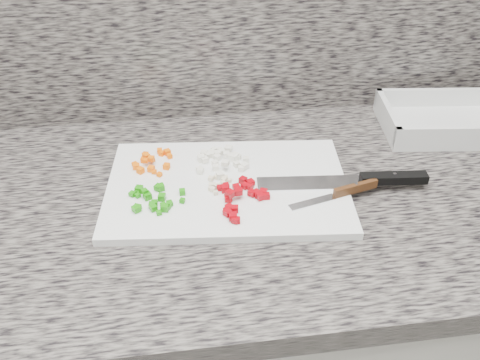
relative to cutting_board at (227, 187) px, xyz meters
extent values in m
cube|color=beige|center=(-0.06, -0.01, -0.48)|extent=(3.92, 0.62, 0.86)
cube|color=#666059|center=(-0.06, -0.01, -0.03)|extent=(3.96, 0.64, 0.04)
cube|color=white|center=(0.00, 0.00, 0.00)|extent=(0.45, 0.33, 0.01)
cube|color=#FA6505|center=(-0.13, 0.09, 0.01)|extent=(0.01, 0.01, 0.01)
cube|color=#FA6505|center=(-0.14, 0.09, 0.02)|extent=(0.01, 0.01, 0.01)
cube|color=#FA6505|center=(-0.13, 0.08, 0.02)|extent=(0.01, 0.01, 0.01)
cube|color=#FA6505|center=(-0.16, 0.08, 0.01)|extent=(0.01, 0.01, 0.01)
cube|color=#FA6505|center=(-0.12, 0.12, 0.01)|extent=(0.01, 0.01, 0.01)
cube|color=#FA6505|center=(-0.13, 0.06, 0.01)|extent=(0.01, 0.01, 0.01)
cube|color=#FA6505|center=(-0.11, 0.06, 0.01)|extent=(0.01, 0.01, 0.01)
cube|color=#FA6505|center=(-0.12, 0.04, 0.01)|extent=(0.01, 0.01, 0.01)
cube|color=#FA6505|center=(-0.15, 0.09, 0.01)|extent=(0.01, 0.01, 0.01)
cube|color=#FA6505|center=(-0.13, 0.05, 0.01)|extent=(0.01, 0.01, 0.01)
cube|color=#FA6505|center=(-0.14, 0.08, 0.02)|extent=(0.01, 0.01, 0.01)
cube|color=#FA6505|center=(-0.11, 0.11, 0.01)|extent=(0.01, 0.01, 0.01)
cube|color=#FA6505|center=(-0.10, 0.10, 0.01)|extent=(0.01, 0.01, 0.01)
cube|color=#FA6505|center=(-0.14, 0.11, 0.01)|extent=(0.01, 0.01, 0.01)
cube|color=#FA6505|center=(-0.10, 0.11, 0.01)|extent=(0.01, 0.01, 0.01)
cube|color=#FA6505|center=(-0.16, 0.07, 0.01)|extent=(0.01, 0.01, 0.01)
cube|color=#FA6505|center=(-0.15, 0.11, 0.01)|extent=(0.01, 0.01, 0.01)
cube|color=#FA6505|center=(-0.15, 0.05, 0.01)|extent=(0.02, 0.02, 0.01)
cube|color=#FA6505|center=(-0.15, 0.09, 0.01)|extent=(0.01, 0.01, 0.01)
cube|color=white|center=(0.04, 0.04, 0.01)|extent=(0.02, 0.02, 0.01)
cube|color=white|center=(-0.03, 0.07, 0.01)|extent=(0.02, 0.02, 0.01)
cube|color=white|center=(0.01, 0.09, 0.01)|extent=(0.01, 0.01, 0.01)
cube|color=white|center=(0.02, 0.08, 0.01)|extent=(0.02, 0.02, 0.01)
cube|color=white|center=(0.02, 0.07, 0.01)|extent=(0.02, 0.02, 0.01)
cube|color=white|center=(0.00, 0.04, 0.02)|extent=(0.02, 0.02, 0.01)
cube|color=white|center=(0.03, 0.04, 0.01)|extent=(0.01, 0.01, 0.01)
cube|color=white|center=(-0.05, 0.04, 0.01)|extent=(0.01, 0.01, 0.01)
cube|color=white|center=(-0.01, 0.11, 0.01)|extent=(0.01, 0.01, 0.01)
cube|color=white|center=(-0.03, 0.09, 0.01)|extent=(0.02, 0.02, 0.01)
cube|color=white|center=(-0.04, 0.08, 0.01)|extent=(0.01, 0.01, 0.01)
cube|color=white|center=(0.02, 0.08, 0.01)|extent=(0.02, 0.02, 0.01)
cube|color=white|center=(0.02, 0.05, 0.01)|extent=(0.01, 0.01, 0.01)
cube|color=white|center=(-0.05, 0.04, 0.01)|extent=(0.01, 0.01, 0.01)
cube|color=white|center=(-0.02, 0.10, 0.01)|extent=(0.01, 0.01, 0.01)
cube|color=white|center=(-0.01, 0.09, 0.01)|extent=(0.01, 0.01, 0.01)
cube|color=white|center=(0.01, 0.10, 0.01)|extent=(0.02, 0.02, 0.01)
cube|color=white|center=(0.04, 0.06, 0.01)|extent=(0.01, 0.01, 0.01)
cube|color=white|center=(-0.02, 0.09, 0.01)|extent=(0.01, 0.01, 0.01)
cube|color=white|center=(-0.02, 0.05, 0.01)|extent=(0.01, 0.01, 0.01)
cube|color=white|center=(0.00, 0.11, 0.01)|extent=(0.01, 0.01, 0.01)
cube|color=white|center=(0.03, 0.08, 0.01)|extent=(0.01, 0.01, 0.01)
cube|color=white|center=(-0.03, 0.09, 0.01)|extent=(0.02, 0.02, 0.01)
cube|color=white|center=(0.00, 0.10, 0.01)|extent=(0.01, 0.01, 0.01)
cube|color=white|center=(-0.01, 0.08, 0.01)|extent=(0.02, 0.02, 0.01)
cube|color=white|center=(-0.02, 0.06, 0.01)|extent=(0.01, 0.01, 0.01)
cube|color=white|center=(-0.01, 0.02, 0.01)|extent=(0.01, 0.01, 0.01)
cube|color=#1D870C|center=(-0.14, -0.02, 0.02)|extent=(0.01, 0.01, 0.01)
cube|color=#1D870C|center=(-0.12, -0.07, 0.01)|extent=(0.01, 0.01, 0.01)
cube|color=#1D870C|center=(-0.13, -0.05, 0.01)|extent=(0.01, 0.01, 0.01)
cube|color=#1D870C|center=(-0.10, -0.05, 0.01)|extent=(0.01, 0.01, 0.01)
cube|color=#1D870C|center=(-0.14, -0.02, 0.01)|extent=(0.02, 0.02, 0.01)
cube|color=#1D870C|center=(-0.11, -0.06, 0.01)|extent=(0.01, 0.01, 0.01)
cube|color=#1D870C|center=(-0.13, -0.06, 0.01)|extent=(0.01, 0.01, 0.01)
cube|color=#1D870C|center=(-0.17, -0.01, 0.01)|extent=(0.01, 0.01, 0.01)
cube|color=#1D870C|center=(-0.13, -0.04, 0.01)|extent=(0.01, 0.01, 0.01)
cube|color=#1D870C|center=(-0.12, 0.00, 0.01)|extent=(0.01, 0.01, 0.01)
cube|color=#1D870C|center=(-0.08, -0.02, 0.01)|extent=(0.01, 0.01, 0.01)
cube|color=#1D870C|center=(-0.15, 0.00, 0.01)|extent=(0.02, 0.02, 0.01)
cube|color=#1D870C|center=(-0.16, -0.06, 0.01)|extent=(0.02, 0.02, 0.01)
cube|color=#1D870C|center=(-0.15, 0.00, 0.01)|extent=(0.01, 0.01, 0.01)
cube|color=#1D870C|center=(-0.12, 0.00, 0.01)|extent=(0.01, 0.01, 0.01)
cube|color=#1D870C|center=(-0.11, -0.06, 0.01)|extent=(0.01, 0.01, 0.01)
cube|color=#1D870C|center=(-0.16, -0.02, 0.01)|extent=(0.01, 0.01, 0.01)
cube|color=#1D870C|center=(-0.12, -0.03, 0.01)|extent=(0.01, 0.01, 0.01)
cube|color=#1D870C|center=(-0.10, -0.05, 0.01)|extent=(0.01, 0.01, 0.01)
cube|color=#1D870C|center=(-0.16, -0.06, 0.01)|extent=(0.02, 0.02, 0.01)
cube|color=#1D870C|center=(-0.12, 0.00, 0.01)|extent=(0.02, 0.02, 0.01)
cube|color=#1D870C|center=(-0.08, -0.04, 0.01)|extent=(0.01, 0.01, 0.01)
cube|color=#1D870C|center=(-0.16, -0.01, 0.01)|extent=(0.01, 0.01, 0.01)
cube|color=#1D870C|center=(-0.11, -0.05, 0.01)|extent=(0.01, 0.01, 0.01)
cube|color=#9E020B|center=(-0.02, -0.02, 0.01)|extent=(0.01, 0.01, 0.01)
cube|color=#9E020B|center=(0.01, -0.02, 0.01)|extent=(0.01, 0.01, 0.01)
cube|color=#9E020B|center=(0.00, -0.08, 0.01)|extent=(0.01, 0.01, 0.01)
cube|color=#9E020B|center=(0.01, -0.05, 0.02)|extent=(0.01, 0.01, 0.01)
cube|color=#9E020B|center=(0.03, -0.02, 0.01)|extent=(0.02, 0.02, 0.01)
cube|color=#9E020B|center=(-0.01, -0.08, 0.01)|extent=(0.02, 0.02, 0.01)
cube|color=#9E020B|center=(0.00, -0.10, 0.01)|extent=(0.01, 0.01, 0.01)
cube|color=#9E020B|center=(0.02, -0.04, 0.02)|extent=(0.01, 0.01, 0.01)
cube|color=#9E020B|center=(0.06, -0.05, 0.01)|extent=(0.01, 0.01, 0.01)
cube|color=#9E020B|center=(-0.01, -0.07, 0.01)|extent=(0.01, 0.01, 0.01)
cube|color=#9E020B|center=(0.00, -0.11, 0.01)|extent=(0.02, 0.02, 0.01)
cube|color=#9E020B|center=(0.03, 0.00, 0.01)|extent=(0.02, 0.02, 0.01)
cube|color=#9E020B|center=(0.04, -0.04, 0.01)|extent=(0.02, 0.02, 0.01)
cube|color=#9E020B|center=(0.06, -0.04, 0.01)|extent=(0.02, 0.02, 0.01)
cube|color=#9E020B|center=(0.05, -0.05, 0.01)|extent=(0.01, 0.01, 0.01)
cube|color=#9E020B|center=(0.00, -0.01, 0.01)|extent=(0.01, 0.01, 0.01)
cube|color=#9E020B|center=(0.05, -0.04, 0.01)|extent=(0.02, 0.02, 0.01)
cube|color=#9E020B|center=(0.04, -0.01, 0.01)|extent=(0.02, 0.02, 0.01)
cube|color=#9E020B|center=(0.04, -0.02, 0.01)|extent=(0.02, 0.02, 0.01)
cube|color=#9E020B|center=(0.05, -0.05, 0.01)|extent=(0.02, 0.02, 0.01)
cube|color=#9E020B|center=(-0.01, -0.02, 0.01)|extent=(0.01, 0.01, 0.01)
cube|color=#9E020B|center=(-0.01, -0.09, 0.01)|extent=(0.02, 0.02, 0.01)
cube|color=#9E020B|center=(0.00, -0.11, 0.01)|extent=(0.01, 0.01, 0.01)
cube|color=#9E020B|center=(0.00, -0.05, 0.02)|extent=(0.02, 0.02, 0.01)
cube|color=#9E020B|center=(0.00, -0.05, 0.01)|extent=(0.01, 0.01, 0.01)
cube|color=beige|center=(-0.03, -0.01, 0.01)|extent=(0.01, 0.01, 0.01)
cube|color=beige|center=(-0.01, 0.01, 0.01)|extent=(0.01, 0.01, 0.01)
cube|color=beige|center=(0.00, 0.01, 0.01)|extent=(0.01, 0.01, 0.01)
cube|color=beige|center=(0.00, 0.01, 0.01)|extent=(0.01, 0.01, 0.01)
cube|color=beige|center=(-0.03, 0.01, 0.01)|extent=(0.01, 0.01, 0.01)
cube|color=beige|center=(-0.03, -0.02, 0.01)|extent=(0.01, 0.01, 0.01)
cube|color=beige|center=(-0.02, -0.03, 0.01)|extent=(0.01, 0.01, 0.01)
cube|color=beige|center=(-0.02, 0.02, 0.01)|extent=(0.01, 0.01, 0.01)
cube|color=beige|center=(-0.01, 0.02, 0.01)|extent=(0.01, 0.01, 0.01)
cube|color=beige|center=(-0.02, -0.01, 0.01)|extent=(0.01, 0.01, 0.01)
cube|color=beige|center=(0.00, 0.00, 0.01)|extent=(0.01, 0.01, 0.01)
cube|color=beige|center=(-0.01, 0.00, 0.01)|extent=(0.01, 0.01, 0.01)
cube|color=beige|center=(-0.03, -0.01, 0.01)|extent=(0.01, 0.01, 0.01)
cube|color=beige|center=(-0.03, -0.02, 0.01)|extent=(0.01, 0.01, 0.01)
cube|color=white|center=(0.14, -0.02, 0.01)|extent=(0.19, 0.06, 0.00)
cube|color=black|center=(0.29, -0.04, 0.02)|extent=(0.12, 0.03, 0.02)
cylinder|color=white|center=(0.29, -0.04, 0.02)|extent=(0.01, 0.01, 0.00)
cube|color=white|center=(0.14, -0.08, 0.01)|extent=(0.09, 0.04, 0.00)
cube|color=#492912|center=(0.22, -0.06, 0.02)|extent=(0.08, 0.03, 0.02)
cylinder|color=white|center=(0.22, -0.06, 0.02)|extent=(0.01, 0.01, 0.00)
cube|color=silver|center=(0.47, 0.15, 0.00)|extent=(0.27, 0.21, 0.01)
cube|color=silver|center=(0.48, 0.24, 0.02)|extent=(0.25, 0.04, 0.04)
cube|color=silver|center=(0.46, 0.07, 0.02)|extent=(0.25, 0.04, 0.04)
cube|color=silver|center=(0.36, 0.17, 0.02)|extent=(0.03, 0.18, 0.04)
camera|label=1|loc=(-0.08, -0.76, 0.57)|focal=40.00mm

